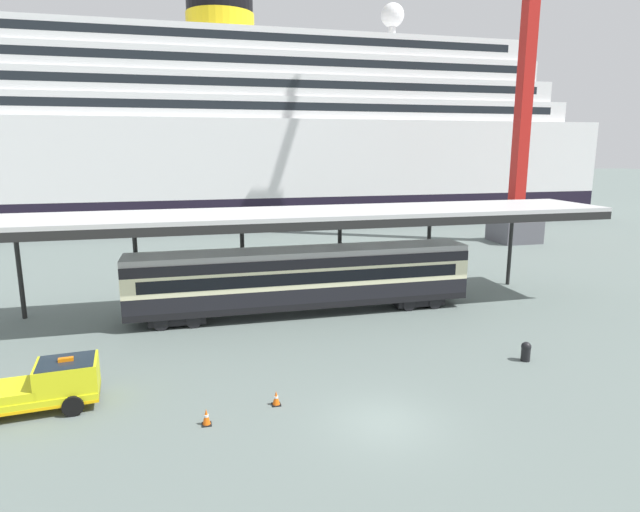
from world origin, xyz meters
TOP-DOWN VIEW (x-y plane):
  - ground_plane at (0.00, 0.00)m, footprint 400.00×400.00m
  - cruise_ship at (-10.82, 58.62)m, footprint 120.98×23.06m
  - platform_canopy at (-0.10, 14.31)m, footprint 39.84×6.20m
  - train_carriage at (-0.10, 13.86)m, footprint 20.98×2.81m
  - service_truck at (-12.70, 4.35)m, footprint 5.37×2.65m
  - traffic_cone_near at (-6.49, 1.48)m, footprint 0.36×0.36m
  - traffic_cone_mid at (-3.70, 2.39)m, footprint 0.36×0.36m
  - dockside_crane at (28.12, 33.32)m, footprint 10.03×4.40m
  - quay_bollard at (8.83, 3.90)m, footprint 0.48×0.48m

SIDE VIEW (x-z plane):
  - ground_plane at x=0.00m, z-range 0.00..0.00m
  - traffic_cone_mid at x=-3.70m, z-range -0.01..0.59m
  - traffic_cone_near at x=-6.49m, z-range -0.01..0.64m
  - quay_bollard at x=8.83m, z-range 0.04..1.00m
  - service_truck at x=-12.70m, z-range -0.02..2.00m
  - train_carriage at x=-0.10m, z-range 0.25..4.36m
  - platform_canopy at x=-0.10m, z-range 2.91..9.28m
  - cruise_ship at x=-10.82m, z-range -4.62..27.47m
  - dockside_crane at x=28.12m, z-range -10.78..50.11m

